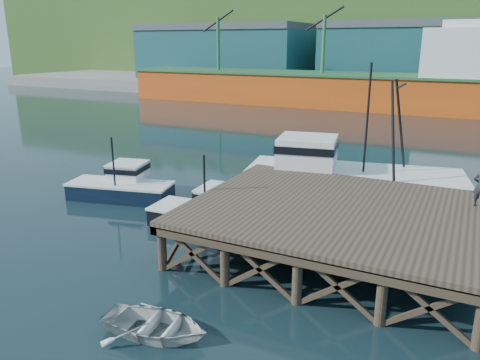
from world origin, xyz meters
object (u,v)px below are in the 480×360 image
Objects in this scene: boat_navy at (123,185)px; dinghy at (155,324)px; trawler at (348,177)px; boat_black at (213,212)px.

boat_navy is 14.18m from dinghy.
boat_navy is at bearing -169.27° from trawler.
dinghy is at bearing -109.21° from trawler.
boat_navy is 1.02× the size of boat_black.
dinghy is at bearing -75.06° from boat_black.
boat_black is 8.09m from trawler.
trawler reaches higher than boat_navy.
trawler reaches higher than boat_black.
boat_black is at bearing -24.76° from boat_navy.
trawler is (12.12, 4.74, 0.85)m from boat_navy.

